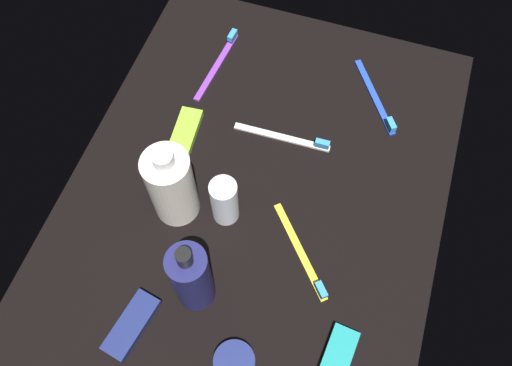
% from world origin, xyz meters
% --- Properties ---
extents(ground_plane, '(0.84, 0.64, 0.01)m').
position_xyz_m(ground_plane, '(0.00, 0.00, -0.01)').
color(ground_plane, black).
extents(lotion_bottle, '(0.06, 0.06, 0.18)m').
position_xyz_m(lotion_bottle, '(0.20, -0.03, 0.08)').
color(lotion_bottle, navy).
rests_on(lotion_bottle, ground_plane).
extents(bodywash_bottle, '(0.08, 0.08, 0.17)m').
position_xyz_m(bodywash_bottle, '(0.07, -0.12, 0.08)').
color(bodywash_bottle, silver).
rests_on(bodywash_bottle, ground_plane).
extents(deodorant_stick, '(0.04, 0.04, 0.10)m').
position_xyz_m(deodorant_stick, '(0.06, -0.03, 0.05)').
color(deodorant_stick, silver).
rests_on(deodorant_stick, ground_plane).
extents(toothbrush_white, '(0.02, 0.18, 0.02)m').
position_xyz_m(toothbrush_white, '(-0.12, 0.02, 0.01)').
color(toothbrush_white, white).
rests_on(toothbrush_white, ground_plane).
extents(toothbrush_yellow, '(0.14, 0.13, 0.02)m').
position_xyz_m(toothbrush_yellow, '(0.09, 0.11, 0.01)').
color(toothbrush_yellow, yellow).
rests_on(toothbrush_yellow, ground_plane).
extents(toothbrush_purple, '(0.18, 0.03, 0.02)m').
position_xyz_m(toothbrush_purple, '(-0.25, -0.16, 0.01)').
color(toothbrush_purple, purple).
rests_on(toothbrush_purple, ground_plane).
extents(toothbrush_blue, '(0.16, 0.11, 0.02)m').
position_xyz_m(toothbrush_blue, '(-0.25, 0.16, 0.01)').
color(toothbrush_blue, blue).
rests_on(toothbrush_blue, ground_plane).
extents(snack_bar_lime, '(0.11, 0.05, 0.01)m').
position_xyz_m(snack_bar_lime, '(-0.07, -0.16, 0.01)').
color(snack_bar_lime, '#8CD133').
rests_on(snack_bar_lime, ground_plane).
extents(snack_bar_teal, '(0.11, 0.05, 0.01)m').
position_xyz_m(snack_bar_teal, '(0.23, 0.20, 0.01)').
color(snack_bar_teal, teal).
rests_on(snack_bar_teal, ground_plane).
extents(snack_bar_navy, '(0.11, 0.06, 0.01)m').
position_xyz_m(snack_bar_navy, '(0.28, -0.11, 0.01)').
color(snack_bar_navy, navy).
rests_on(snack_bar_navy, ground_plane).
extents(cream_tin_left, '(0.06, 0.06, 0.02)m').
position_xyz_m(cream_tin_left, '(0.28, 0.06, 0.01)').
color(cream_tin_left, navy).
rests_on(cream_tin_left, ground_plane).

